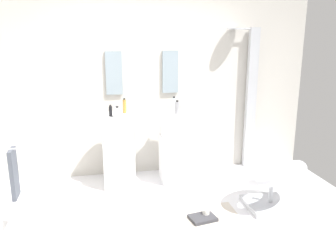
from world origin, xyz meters
TOP-DOWN VIEW (x-y plane):
  - ground_plane at (0.00, 0.00)m, footprint 4.80×3.60m
  - rear_partition at (0.00, 1.65)m, footprint 4.80×0.10m
  - pedestal_sink_left at (-0.39, 1.19)m, footprint 0.40×0.40m
  - pedestal_sink_right at (0.39, 1.19)m, footprint 0.40×0.40m
  - vanity_mirror_left at (-0.39, 1.58)m, footprint 0.22×0.03m
  - vanity_mirror_right at (0.39, 1.58)m, footprint 0.22×0.03m
  - shower_column at (1.57, 1.53)m, footprint 0.49×0.24m
  - lounge_chair at (1.30, 0.21)m, footprint 1.05×1.05m
  - towel_rack at (-1.49, 0.17)m, footprint 0.37×0.22m
  - area_rug at (0.31, -0.01)m, footprint 1.10×0.82m
  - magazine_charcoal at (0.44, 0.06)m, footprint 0.31×0.26m
  - coffee_mug at (0.49, 0.10)m, footprint 0.08×0.08m
  - soap_bottle_black at (-0.47, 1.13)m, footprint 0.04×0.04m
  - soap_bottle_grey at (0.38, 1.10)m, footprint 0.06×0.06m
  - soap_bottle_white at (-0.39, 1.06)m, footprint 0.06×0.06m
  - soap_bottle_clear at (0.39, 1.32)m, footprint 0.05×0.05m
  - soap_bottle_amber at (-0.28, 1.28)m, footprint 0.04×0.04m

SIDE VIEW (x-z plane):
  - ground_plane at x=0.00m, z-range -0.04..0.00m
  - area_rug at x=0.31m, z-range 0.00..0.01m
  - magazine_charcoal at x=0.44m, z-range 0.01..0.05m
  - coffee_mug at x=0.49m, z-range 0.01..0.10m
  - lounge_chair at x=1.30m, z-range 0.03..0.67m
  - pedestal_sink_left at x=-0.39m, z-range -0.05..1.01m
  - pedestal_sink_right at x=0.39m, z-range -0.05..1.01m
  - towel_rack at x=-1.49m, z-range 0.15..1.10m
  - soap_bottle_white at x=-0.39m, z-range 0.95..1.09m
  - soap_bottle_black at x=-0.47m, z-range 0.95..1.10m
  - soap_bottle_grey at x=0.38m, z-range 0.95..1.13m
  - soap_bottle_clear at x=0.39m, z-range 0.95..1.14m
  - soap_bottle_amber at x=-0.28m, z-range 0.95..1.15m
  - shower_column at x=1.57m, z-range 0.05..2.10m
  - rear_partition at x=0.00m, z-range 0.00..2.60m
  - vanity_mirror_left at x=-0.39m, z-range 1.16..1.74m
  - vanity_mirror_right at x=0.39m, z-range 1.16..1.74m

